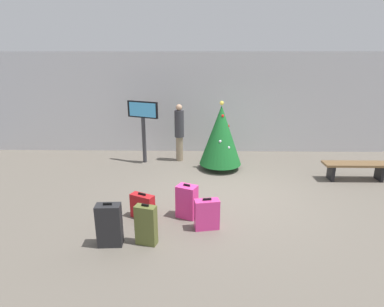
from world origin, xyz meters
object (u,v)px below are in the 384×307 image
object	(u,v)px
suitcase_3	(207,214)
suitcase_4	(146,225)
suitcase_0	(143,206)
suitcase_1	(187,201)
suitcase_2	(109,225)
traveller_0	(179,131)
holiday_tree	(221,135)
waiting_bench	(356,167)
flight_info_kiosk	(143,119)

from	to	relation	value
suitcase_3	suitcase_4	bearing A→B (deg)	-153.87
suitcase_4	suitcase_0	bearing A→B (deg)	103.68
suitcase_1	suitcase_2	size ratio (longest dim) A/B	0.89
traveller_0	suitcase_4	xyz separation A→B (m)	(-0.32, -4.66, -0.60)
suitcase_0	suitcase_2	size ratio (longest dim) A/B	0.67
holiday_tree	suitcase_2	bearing A→B (deg)	-119.08
waiting_bench	suitcase_3	distance (m)	4.80
suitcase_3	suitcase_1	bearing A→B (deg)	131.00
holiday_tree	traveller_0	distance (m)	1.45
holiday_tree	flight_info_kiosk	distance (m)	2.42
flight_info_kiosk	traveller_0	size ratio (longest dim) A/B	1.06
suitcase_0	suitcase_4	bearing A→B (deg)	-76.32
suitcase_0	flight_info_kiosk	bearing A→B (deg)	98.63
holiday_tree	flight_info_kiosk	size ratio (longest dim) A/B	1.05
flight_info_kiosk	suitcase_2	size ratio (longest dim) A/B	2.35
suitcase_2	suitcase_1	bearing A→B (deg)	38.23
flight_info_kiosk	suitcase_3	world-z (taller)	flight_info_kiosk
waiting_bench	suitcase_0	bearing A→B (deg)	-158.12
traveller_0	suitcase_4	bearing A→B (deg)	-93.98
holiday_tree	suitcase_0	world-z (taller)	holiday_tree
holiday_tree	suitcase_2	world-z (taller)	holiday_tree
waiting_bench	suitcase_2	distance (m)	6.57
suitcase_0	suitcase_2	world-z (taller)	suitcase_2
traveller_0	suitcase_3	xyz separation A→B (m)	(0.76, -4.13, -0.66)
holiday_tree	suitcase_1	xyz separation A→B (m)	(-0.89, -2.92, -0.68)
suitcase_3	traveller_0	bearing A→B (deg)	100.39
suitcase_2	suitcase_4	world-z (taller)	suitcase_2
suitcase_4	suitcase_1	bearing A→B (deg)	55.31
suitcase_0	suitcase_3	size ratio (longest dim) A/B	0.86
suitcase_3	flight_info_kiosk	bearing A→B (deg)	115.13
holiday_tree	flight_info_kiosk	xyz separation A→B (m)	(-2.33, 0.55, 0.34)
holiday_tree	waiting_bench	bearing A→B (deg)	-12.96
suitcase_0	suitcase_1	bearing A→B (deg)	3.70
waiting_bench	suitcase_0	world-z (taller)	suitcase_0
holiday_tree	suitcase_2	distance (m)	4.57
suitcase_0	suitcase_1	distance (m)	0.92
waiting_bench	suitcase_1	distance (m)	4.93
waiting_bench	suitcase_4	world-z (taller)	suitcase_4
traveller_0	suitcase_2	size ratio (longest dim) A/B	2.21
suitcase_1	suitcase_2	distance (m)	1.68
suitcase_0	waiting_bench	bearing A→B (deg)	21.88
suitcase_0	suitcase_4	distance (m)	0.96
traveller_0	suitcase_1	xyz separation A→B (m)	(0.36, -3.67, -0.62)
holiday_tree	suitcase_2	size ratio (longest dim) A/B	2.46
traveller_0	suitcase_0	size ratio (longest dim) A/B	3.27
suitcase_0	suitcase_4	world-z (taller)	suitcase_4
waiting_bench	flight_info_kiosk	bearing A→B (deg)	166.91
suitcase_1	waiting_bench	bearing A→B (deg)	25.19
waiting_bench	traveller_0	bearing A→B (deg)	161.95
suitcase_2	suitcase_4	distance (m)	0.63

